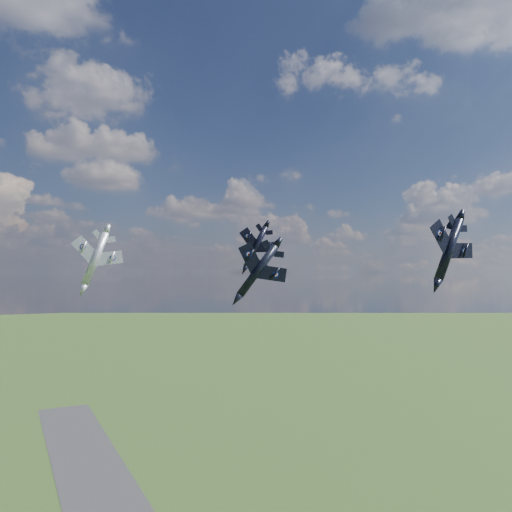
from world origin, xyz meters
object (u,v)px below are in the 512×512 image
jet_lead_navy (258,270)px  jet_right_navy (449,249)px  jet_high_navy (256,246)px  jet_left_silver (95,259)px

jet_lead_navy → jet_right_navy: bearing=-31.7°
jet_right_navy → jet_lead_navy: bearing=126.9°
jet_lead_navy → jet_high_navy: bearing=86.3°
jet_high_navy → jet_left_silver: 32.28m
jet_left_silver → jet_lead_navy: bearing=-24.7°
jet_right_navy → jet_high_navy: (-13.06, 39.02, 1.98)m
jet_lead_navy → jet_high_navy: jet_high_navy is taller
jet_right_navy → jet_left_silver: (-45.14, 41.01, -0.94)m
jet_lead_navy → jet_left_silver: 30.04m
jet_high_navy → jet_left_silver: jet_high_navy is taller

